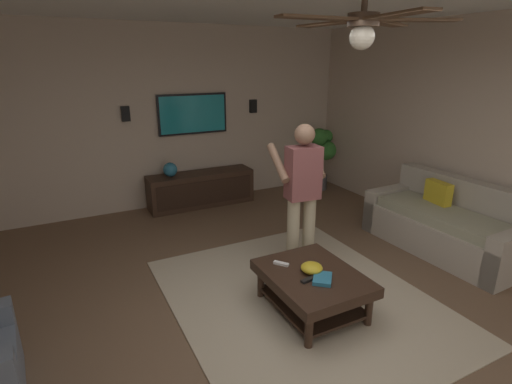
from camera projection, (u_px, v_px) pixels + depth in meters
ground_plane at (295, 331)px, 3.49m from camera, size 8.91×8.91×0.00m
wall_back_tv at (169, 118)px, 6.22m from camera, size 0.10×6.27×2.80m
area_rug at (299, 299)px, 3.95m from camera, size 2.87×2.38×0.01m
couch at (446, 225)px, 4.92m from camera, size 1.92×0.91×0.87m
coffee_table at (312, 283)px, 3.69m from camera, size 1.00×0.80×0.40m
media_console at (201, 189)px, 6.45m from camera, size 0.45×1.70×0.55m
tv at (193, 114)px, 6.28m from camera, size 0.05×1.13×0.63m
person_standing at (302, 188)px, 4.35m from camera, size 0.57×0.58×1.64m
potted_plant_tall at (323, 153)px, 7.10m from camera, size 0.46×0.53×1.15m
bowl at (312, 268)px, 3.65m from camera, size 0.20×0.20×0.09m
remote_white at (281, 264)px, 3.79m from camera, size 0.15×0.13×0.02m
remote_black at (308, 280)px, 3.52m from camera, size 0.07×0.16×0.02m
book at (322, 279)px, 3.52m from camera, size 0.27×0.26×0.04m
vase_round at (170, 170)px, 6.13m from camera, size 0.22×0.22×0.22m
wall_speaker_left at (253, 106)px, 6.74m from camera, size 0.06×0.12×0.22m
wall_speaker_right at (126, 114)px, 5.83m from camera, size 0.06×0.12×0.22m
ceiling_fan at (365, 25)px, 2.51m from camera, size 1.21×1.18×0.46m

